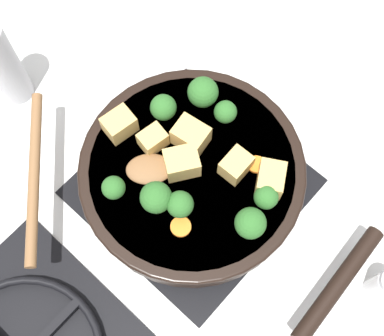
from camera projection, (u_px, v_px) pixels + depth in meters
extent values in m
plane|color=silver|center=(192.00, 187.00, 0.86)|extent=(2.40, 2.40, 0.00)
cube|color=black|center=(192.00, 186.00, 0.86)|extent=(0.31, 0.31, 0.01)
torus|color=black|center=(192.00, 183.00, 0.84)|extent=(0.24, 0.24, 0.01)
cube|color=black|center=(192.00, 183.00, 0.84)|extent=(0.01, 0.23, 0.01)
cube|color=black|center=(192.00, 183.00, 0.84)|extent=(0.23, 0.01, 0.01)
cylinder|color=black|center=(192.00, 175.00, 0.81)|extent=(0.33, 0.33, 0.06)
cylinder|color=brown|center=(192.00, 174.00, 0.80)|extent=(0.30, 0.30, 0.05)
torus|color=black|center=(192.00, 169.00, 0.78)|extent=(0.34, 0.34, 0.01)
cylinder|color=black|center=(338.00, 284.00, 0.73)|extent=(0.03, 0.19, 0.02)
ellipsoid|color=brown|center=(149.00, 169.00, 0.77)|extent=(0.08, 0.08, 0.01)
cylinder|color=brown|center=(34.00, 176.00, 0.77)|extent=(0.20, 0.19, 0.02)
cube|color=tan|center=(236.00, 165.00, 0.76)|extent=(0.03, 0.04, 0.03)
cube|color=tan|center=(271.00, 179.00, 0.75)|extent=(0.05, 0.06, 0.04)
cube|color=tan|center=(191.00, 136.00, 0.78)|extent=(0.05, 0.05, 0.04)
cube|color=tan|center=(153.00, 140.00, 0.78)|extent=(0.04, 0.04, 0.03)
cube|color=tan|center=(182.00, 163.00, 0.76)|extent=(0.06, 0.06, 0.04)
cube|color=tan|center=(119.00, 124.00, 0.78)|extent=(0.04, 0.05, 0.04)
cylinder|color=#709956|center=(115.00, 192.00, 0.76)|extent=(0.01, 0.01, 0.01)
sphere|color=#2D6628|center=(114.00, 188.00, 0.74)|extent=(0.03, 0.03, 0.03)
cylinder|color=#709956|center=(164.00, 114.00, 0.80)|extent=(0.01, 0.01, 0.01)
sphere|color=#2D6628|center=(163.00, 107.00, 0.78)|extent=(0.04, 0.04, 0.04)
cylinder|color=#709956|center=(203.00, 100.00, 0.81)|extent=(0.01, 0.01, 0.01)
sphere|color=#2D6628|center=(203.00, 92.00, 0.79)|extent=(0.05, 0.05, 0.05)
cylinder|color=#709956|center=(156.00, 201.00, 0.75)|extent=(0.01, 0.01, 0.01)
sphere|color=#2D6628|center=(155.00, 196.00, 0.73)|extent=(0.05, 0.05, 0.05)
cylinder|color=#709956|center=(180.00, 209.00, 0.75)|extent=(0.01, 0.01, 0.01)
sphere|color=#2D6628|center=(180.00, 204.00, 0.73)|extent=(0.04, 0.04, 0.04)
cylinder|color=#709956|center=(264.00, 201.00, 0.75)|extent=(0.01, 0.01, 0.01)
sphere|color=#2D6628|center=(266.00, 197.00, 0.74)|extent=(0.03, 0.03, 0.03)
cylinder|color=#709956|center=(249.00, 227.00, 0.74)|extent=(0.01, 0.01, 0.01)
sphere|color=#2D6628|center=(250.00, 223.00, 0.72)|extent=(0.04, 0.04, 0.04)
cylinder|color=#709956|center=(225.00, 118.00, 0.80)|extent=(0.01, 0.01, 0.01)
sphere|color=#2D6628|center=(225.00, 112.00, 0.78)|extent=(0.03, 0.03, 0.03)
cylinder|color=orange|center=(181.00, 227.00, 0.74)|extent=(0.03, 0.03, 0.01)
cylinder|color=orange|center=(256.00, 164.00, 0.78)|extent=(0.03, 0.03, 0.01)
cylinder|color=#B2B2B7|center=(3.00, 64.00, 0.84)|extent=(0.05, 0.05, 0.17)
cylinder|color=white|center=(382.00, 287.00, 0.76)|extent=(0.04, 0.04, 0.07)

